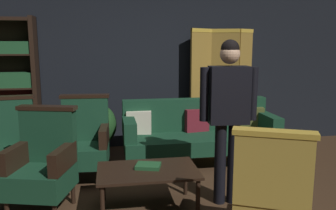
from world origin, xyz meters
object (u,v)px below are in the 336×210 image
armchair_gilt_accent (271,193)px  bookshelf (6,85)px  folding_screen (224,85)px  velvet_couch (198,131)px  armchair_wing_left (85,141)px  armchair_wing_right (43,163)px  potted_plant (98,128)px  book_green_cloth (148,166)px  armchair_wing_far (9,144)px  standing_figure (228,107)px  coffee_table (148,174)px

armchair_gilt_accent → bookshelf: bearing=132.8°
bookshelf → folding_screen: bearing=2.1°
velvet_couch → armchair_wing_left: 1.59m
bookshelf → armchair_wing_left: 1.73m
folding_screen → armchair_wing_right: size_ratio=1.83×
potted_plant → book_green_cloth: (0.54, -1.60, -0.03)m
armchair_wing_right → potted_plant: size_ratio=1.27×
folding_screen → velvet_couch: (-0.66, -0.86, -0.53)m
folding_screen → armchair_gilt_accent: 3.16m
armchair_gilt_accent → armchair_wing_far: size_ratio=1.00×
velvet_couch → armchair_gilt_accent: bearing=-89.6°
bookshelf → armchair_wing_far: bearing=-75.7°
standing_figure → armchair_wing_far: bearing=158.5°
velvet_couch → armchair_gilt_accent: size_ratio=2.04×
velvet_couch → book_green_cloth: bearing=-124.2°
velvet_couch → armchair_wing_far: (-2.42, -0.37, 0.04)m
standing_figure → folding_screen: bearing=72.1°
armchair_gilt_accent → book_green_cloth: armchair_gilt_accent is taller
coffee_table → armchair_wing_far: size_ratio=0.96×
armchair_gilt_accent → potted_plant: armchair_gilt_accent is taller
armchair_wing_left → armchair_wing_right: bearing=-115.5°
armchair_wing_right → standing_figure: 1.94m
folding_screen → armchair_wing_far: folding_screen is taller
armchair_gilt_accent → book_green_cloth: 1.27m
armchair_wing_left → armchair_wing_far: 0.88m
armchair_gilt_accent → armchair_wing_left: size_ratio=1.00×
armchair_wing_right → book_green_cloth: 1.05m
folding_screen → potted_plant: 2.19m
armchair_wing_right → armchair_wing_far: size_ratio=1.00×
folding_screen → armchair_wing_left: (-2.20, -1.27, -0.50)m
book_green_cloth → folding_screen: bearing=54.5°
bookshelf → standing_figure: size_ratio=1.20×
armchair_wing_left → standing_figure: (1.50, -0.90, 0.54)m
folding_screen → bookshelf: 3.36m
coffee_table → armchair_gilt_accent: armchair_gilt_accent is taller
coffee_table → book_green_cloth: bearing=77.8°
bookshelf → velvet_couch: bookshelf is taller
folding_screen → coffee_table: size_ratio=1.90×
armchair_wing_right → standing_figure: size_ratio=0.61×
armchair_wing_far → book_green_cloth: size_ratio=4.28×
book_green_cloth → armchair_wing_left: bearing=128.1°
armchair_gilt_accent → armchair_wing_left: same height
coffee_table → bookshelf: bearing=131.6°
armchair_wing_right → armchair_wing_far: (-0.52, 0.79, 0.00)m
bookshelf → potted_plant: size_ratio=2.51×
armchair_wing_right → potted_plant: armchair_wing_right is taller
folding_screen → bookshelf: bearing=-177.9°
bookshelf → armchair_wing_left: (1.16, -1.14, -0.58)m
standing_figure → velvet_couch: bearing=88.1°
coffee_table → armchair_gilt_accent: 1.25m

